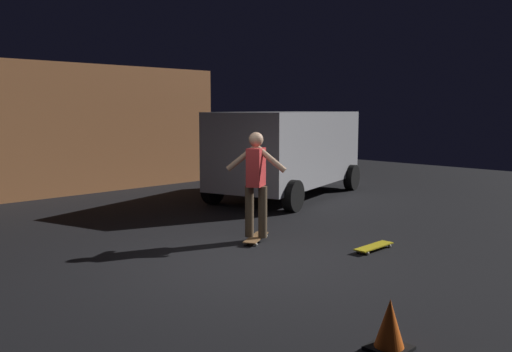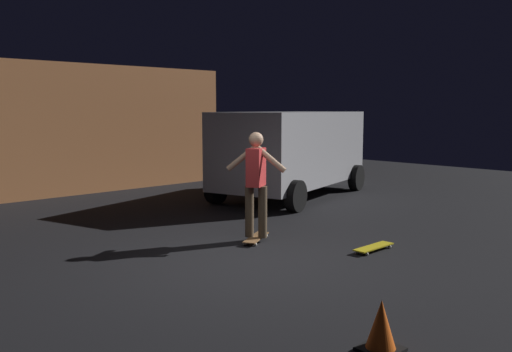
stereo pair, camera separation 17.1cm
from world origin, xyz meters
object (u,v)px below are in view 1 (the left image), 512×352
Objects in this scene: parked_van at (288,148)px; skateboard_spare at (374,247)px; skater at (256,177)px; skateboard_ridden at (256,238)px; traffic_cone at (390,326)px.

parked_van is 6.32× the size of skateboard_spare.
skater is (-3.73, -2.68, -0.12)m from parked_van.
parked_van is 2.96× the size of skater.
parked_van is 4.72m from skateboard_ridden.
skateboard_ridden is (-3.73, -2.68, -1.11)m from parked_van.
traffic_cone is at bearing -118.06° from skateboard_ridden.
skater is (0.00, -0.00, 0.98)m from skateboard_ridden.
skateboard_spare is at bearing -62.08° from skateboard_ridden.
traffic_cone reaches higher than skateboard_ridden.
traffic_cone is at bearing -131.93° from parked_van.
skater is (-0.87, 1.63, 0.98)m from skateboard_spare.
skateboard_ridden and skateboard_spare have the same top height.
skater reaches higher than skateboard_spare.
traffic_cone is at bearing -144.65° from skateboard_spare.
skateboard_ridden is at bearing 61.94° from traffic_cone.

